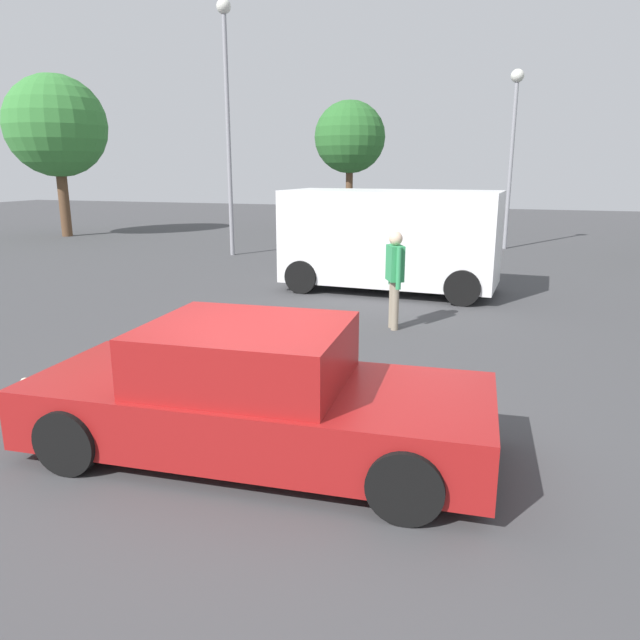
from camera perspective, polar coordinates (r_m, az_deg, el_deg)
ground_plane at (r=6.40m, az=-5.30°, el=-11.61°), size 80.00×80.00×0.00m
sedan_foreground at (r=5.97m, az=-6.25°, el=-7.22°), size 4.64×2.10×1.33m
dog at (r=7.77m, az=-26.06°, el=-6.15°), size 0.53×0.45×0.43m
van_white at (r=13.93m, az=6.73°, el=7.83°), size 4.93×2.41×2.31m
pedestrian at (r=10.56m, az=7.18°, el=4.63°), size 0.39×0.52×1.74m
light_post_near at (r=22.44m, az=18.04°, el=17.06°), size 0.44×0.44×6.04m
light_post_far at (r=20.11m, az=-8.93°, el=20.81°), size 0.44×0.44×7.77m
tree_back_center at (r=27.71m, az=-23.95°, el=16.58°), size 4.07×4.07×6.52m
tree_back_right at (r=27.06m, az=2.88°, el=17.06°), size 3.08×3.08×5.67m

